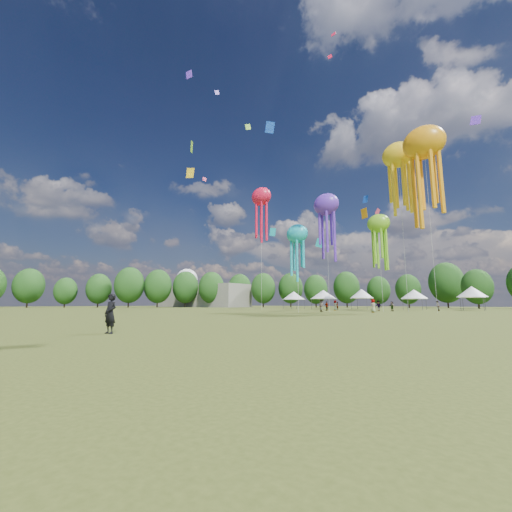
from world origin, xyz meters
The scene contains 10 objects.
ground centered at (0.00, 0.00, 0.00)m, with size 300.00×300.00×0.00m, color #384416.
observer_main centered at (7.71, -3.49, 0.81)m, with size 0.59×0.39×1.61m, color black.
spectator_near centered at (-2.18, 33.91, 0.89)m, with size 0.87×0.68×1.79m, color gray.
spectators_far centered at (1.91, 44.65, 0.85)m, with size 17.75×15.74×1.84m.
festival_tents centered at (-4.17, 56.61, 3.21)m, with size 39.25×9.97×4.41m.
show_kites centered at (3.24, 38.04, 18.89)m, with size 35.65×16.04×26.57m.
small_kites centered at (-1.86, 43.60, 30.09)m, with size 70.69×64.65×41.42m.
treeline centered at (-3.87, 62.51, 6.54)m, with size 201.57×95.24×13.43m.
hangar centered at (-72.00, 72.00, 4.00)m, with size 40.00×12.00×8.00m, color gray.
radome centered at (-88.00, 78.00, 9.99)m, with size 9.00×9.00×16.00m.
Camera 1 is at (20.65, -10.12, 1.20)m, focal length 22.56 mm.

